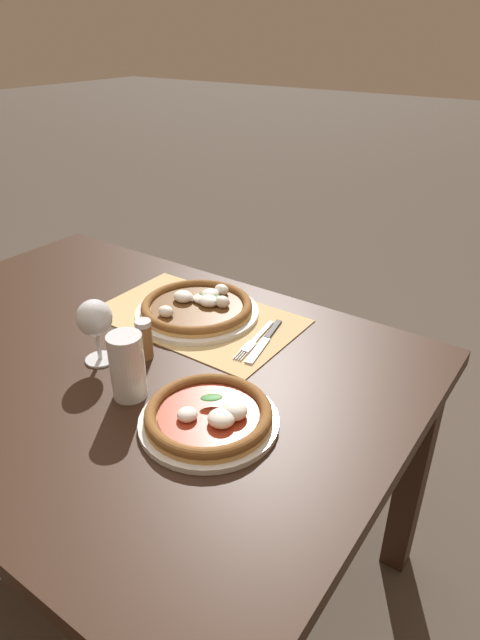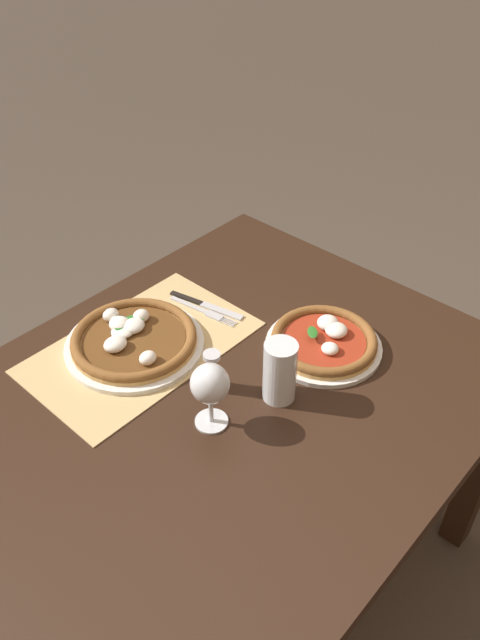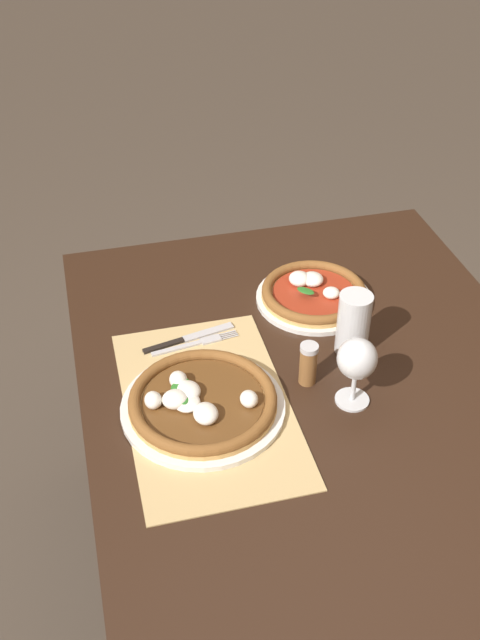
{
  "view_description": "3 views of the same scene",
  "coord_description": "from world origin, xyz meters",
  "px_view_note": "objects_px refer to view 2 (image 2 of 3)",
  "views": [
    {
      "loc": [
        -0.87,
        0.71,
        1.43
      ],
      "look_at": [
        -0.27,
        -0.16,
        0.84
      ],
      "focal_mm": 30.0,
      "sensor_mm": 36.0,
      "label": 1
    },
    {
      "loc": [
        0.6,
        0.67,
        1.72
      ],
      "look_at": [
        -0.23,
        -0.08,
        0.81
      ],
      "focal_mm": 35.0,
      "sensor_mm": 36.0,
      "label": 2
    },
    {
      "loc": [
        1.0,
        -0.44,
        1.8
      ],
      "look_at": [
        -0.2,
        -0.14,
        0.84
      ],
      "focal_mm": 42.0,
      "sensor_mm": 36.0,
      "label": 3
    }
  ],
  "objects_px": {
    "pizza_far": "(324,341)",
    "fork": "(203,311)",
    "pizza_near": "(133,339)",
    "knife": "(206,305)",
    "pepper_shaker": "(212,370)",
    "pint_glass": "(280,372)",
    "wine_glass": "(210,386)"
  },
  "relations": [
    {
      "from": "wine_glass",
      "to": "fork",
      "type": "height_order",
      "value": "wine_glass"
    },
    {
      "from": "pint_glass",
      "to": "fork",
      "type": "height_order",
      "value": "pint_glass"
    },
    {
      "from": "pizza_near",
      "to": "fork",
      "type": "bearing_deg",
      "value": 172.14
    },
    {
      "from": "knife",
      "to": "pepper_shaker",
      "type": "height_order",
      "value": "pepper_shaker"
    },
    {
      "from": "pizza_near",
      "to": "pepper_shaker",
      "type": "relative_size",
      "value": 3.39
    },
    {
      "from": "pint_glass",
      "to": "pepper_shaker",
      "type": "height_order",
      "value": "pint_glass"
    },
    {
      "from": "pizza_far",
      "to": "knife",
      "type": "relative_size",
      "value": 1.29
    },
    {
      "from": "pint_glass",
      "to": "knife",
      "type": "xyz_separation_m",
      "value": [
        -0.12,
        -0.34,
        -0.06
      ]
    },
    {
      "from": "pint_glass",
      "to": "pepper_shaker",
      "type": "xyz_separation_m",
      "value": [
        0.08,
        -0.13,
        -0.02
      ]
    },
    {
      "from": "pizza_far",
      "to": "fork",
      "type": "height_order",
      "value": "pizza_far"
    },
    {
      "from": "pizza_far",
      "to": "fork",
      "type": "relative_size",
      "value": 1.37
    },
    {
      "from": "pint_glass",
      "to": "pepper_shaker",
      "type": "bearing_deg",
      "value": -58.8
    },
    {
      "from": "fork",
      "to": "wine_glass",
      "type": "bearing_deg",
      "value": 47.65
    },
    {
      "from": "pizza_far",
      "to": "pepper_shaker",
      "type": "xyz_separation_m",
      "value": [
        0.27,
        -0.1,
        0.03
      ]
    },
    {
      "from": "fork",
      "to": "pepper_shaker",
      "type": "relative_size",
      "value": 2.06
    },
    {
      "from": "pizza_near",
      "to": "fork",
      "type": "distance_m",
      "value": 0.21
    },
    {
      "from": "pint_glass",
      "to": "knife",
      "type": "bearing_deg",
      "value": -109.22
    },
    {
      "from": "pizza_far",
      "to": "fork",
      "type": "xyz_separation_m",
      "value": [
        0.1,
        -0.31,
        -0.01
      ]
    },
    {
      "from": "pint_glass",
      "to": "knife",
      "type": "distance_m",
      "value": 0.36
    },
    {
      "from": "pizza_near",
      "to": "pizza_far",
      "type": "xyz_separation_m",
      "value": [
        -0.3,
        0.33,
        -0.0
      ]
    },
    {
      "from": "knife",
      "to": "pint_glass",
      "type": "bearing_deg",
      "value": 70.78
    },
    {
      "from": "fork",
      "to": "knife",
      "type": "height_order",
      "value": "knife"
    },
    {
      "from": "pepper_shaker",
      "to": "pint_glass",
      "type": "bearing_deg",
      "value": 121.2
    },
    {
      "from": "pizza_near",
      "to": "pint_glass",
      "type": "relative_size",
      "value": 2.27
    },
    {
      "from": "knife",
      "to": "pepper_shaker",
      "type": "xyz_separation_m",
      "value": [
        0.19,
        0.21,
        0.04
      ]
    },
    {
      "from": "wine_glass",
      "to": "fork",
      "type": "xyz_separation_m",
      "value": [
        -0.25,
        -0.27,
        -0.1
      ]
    },
    {
      "from": "wine_glass",
      "to": "pizza_far",
      "type": "bearing_deg",
      "value": 174.52
    },
    {
      "from": "pizza_far",
      "to": "fork",
      "type": "bearing_deg",
      "value": -72.28
    },
    {
      "from": "pizza_near",
      "to": "pepper_shaker",
      "type": "xyz_separation_m",
      "value": [
        -0.03,
        0.23,
        0.03
      ]
    },
    {
      "from": "pizza_near",
      "to": "knife",
      "type": "xyz_separation_m",
      "value": [
        -0.22,
        0.02,
        -0.02
      ]
    },
    {
      "from": "knife",
      "to": "pepper_shaker",
      "type": "relative_size",
      "value": 2.2
    },
    {
      "from": "pizza_near",
      "to": "pizza_far",
      "type": "distance_m",
      "value": 0.45
    }
  ]
}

